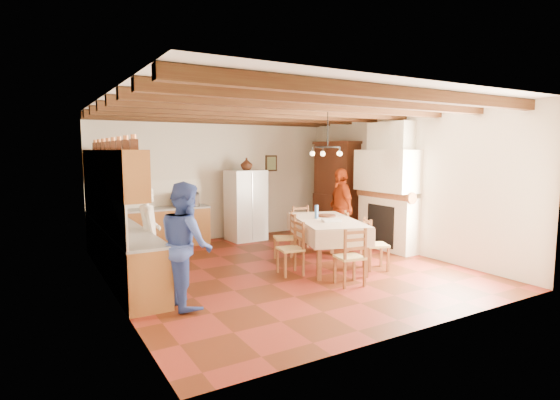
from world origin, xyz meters
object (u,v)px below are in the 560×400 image
at_px(dining_table, 326,224).
at_px(person_woman_blue, 186,244).
at_px(refrigerator, 246,205).
at_px(chair_right_far, 355,235).
at_px(person_woman_red, 341,208).
at_px(chair_end_near, 350,256).
at_px(person_man, 149,235).
at_px(chair_left_far, 285,237).
at_px(chair_right_near, 376,244).
at_px(chair_end_far, 304,228).
at_px(microwave, 186,200).
at_px(hutch, 337,189).
at_px(chair_left_near, 290,248).

xyz_separation_m(dining_table, person_woman_blue, (-2.99, -0.74, 0.07)).
distance_m(refrigerator, chair_right_far, 3.01).
bearing_deg(person_woman_red, chair_end_near, -20.22).
xyz_separation_m(chair_right_far, person_man, (-4.02, 0.42, 0.33)).
bearing_deg(chair_left_far, refrigerator, -165.47).
bearing_deg(person_woman_blue, chair_right_near, -88.52).
height_order(refrigerator, chair_right_far, refrigerator).
distance_m(chair_end_far, microwave, 2.82).
bearing_deg(person_woman_blue, hutch, -58.59).
height_order(refrigerator, chair_end_near, refrigerator).
height_order(refrigerator, hutch, hutch).
relative_size(refrigerator, microwave, 3.05).
distance_m(dining_table, chair_right_near, 0.99).
distance_m(chair_left_near, person_man, 2.41).
bearing_deg(microwave, chair_end_near, -64.83).
height_order(hutch, chair_end_far, hutch).
bearing_deg(chair_end_far, dining_table, -96.06).
bearing_deg(chair_left_far, microwave, -133.69).
height_order(chair_left_near, chair_left_far, same).
bearing_deg(person_man, person_woman_blue, -164.05).
distance_m(hutch, chair_right_far, 2.40).
relative_size(chair_left_far, chair_end_near, 1.00).
xyz_separation_m(chair_right_far, person_woman_blue, (-3.83, -0.92, 0.40)).
bearing_deg(dining_table, person_man, 169.47).
relative_size(hutch, chair_right_far, 2.51).
relative_size(chair_right_near, chair_end_near, 1.00).
xyz_separation_m(refrigerator, person_woman_blue, (-2.72, -3.68, 0.03)).
xyz_separation_m(chair_end_near, microwave, (-1.30, 4.35, 0.58)).
bearing_deg(hutch, chair_right_near, -118.16).
relative_size(dining_table, chair_left_near, 2.37).
xyz_separation_m(hutch, chair_right_far, (-1.09, -2.01, -0.73)).
relative_size(chair_end_far, person_woman_blue, 0.54).
relative_size(chair_left_far, chair_right_far, 1.00).
bearing_deg(chair_left_far, chair_end_far, 146.02).
bearing_deg(hutch, person_woman_blue, -152.94).
xyz_separation_m(refrigerator, dining_table, (0.27, -2.94, -0.05)).
xyz_separation_m(refrigerator, chair_right_far, (1.11, -2.77, -0.38)).
relative_size(hutch, microwave, 4.29).
bearing_deg(chair_end_near, person_woman_red, -114.47).
bearing_deg(person_man, person_woman_red, -75.60).
relative_size(chair_right_near, person_man, 0.59).
relative_size(chair_right_far, person_man, 0.59).
xyz_separation_m(chair_left_near, chair_end_far, (1.28, 1.50, 0.00)).
bearing_deg(chair_end_near, chair_right_near, -143.94).
relative_size(chair_right_far, person_woman_red, 0.54).
height_order(dining_table, chair_left_far, chair_left_far).
xyz_separation_m(chair_end_near, person_woman_blue, (-2.59, 0.43, 0.40)).
bearing_deg(chair_right_near, person_woman_red, 5.23).
bearing_deg(person_woman_blue, refrigerator, -35.76).
distance_m(person_man, microwave, 2.99).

